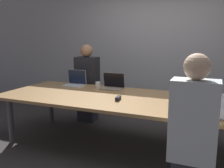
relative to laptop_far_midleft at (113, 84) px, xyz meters
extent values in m
plane|color=#383333|center=(0.37, -0.46, -0.79)|extent=(24.00, 24.00, 0.00)
cube|color=#ADADB2|center=(0.37, 1.45, 0.61)|extent=(12.00, 0.06, 2.80)
cube|color=#9E7547|center=(0.37, -0.46, -0.09)|extent=(3.50, 1.31, 0.04)
cylinder|color=#4C4C51|center=(-1.20, -0.94, -0.45)|extent=(0.08, 0.08, 0.68)
cylinder|color=#4C4C51|center=(-1.20, 0.01, -0.45)|extent=(0.08, 0.08, 0.68)
cube|color=gray|center=(0.00, -0.05, -0.06)|extent=(0.34, 0.22, 0.02)
cube|color=gray|center=(0.00, 0.05, 0.06)|extent=(0.35, 0.05, 0.23)
cube|color=black|center=(0.00, 0.04, 0.06)|extent=(0.34, 0.05, 0.22)
cylinder|color=white|center=(-0.25, -0.02, -0.02)|extent=(0.08, 0.08, 0.10)
cube|color=silver|center=(-0.68, -0.05, -0.06)|extent=(0.32, 0.24, 0.02)
cube|color=silver|center=(-0.68, 0.07, 0.07)|extent=(0.33, 0.03, 0.24)
cube|color=#0F1933|center=(-0.68, 0.06, 0.07)|extent=(0.32, 0.03, 0.24)
cube|color=#2D2D38|center=(-0.65, 0.36, -0.57)|extent=(0.32, 0.24, 0.45)
cube|color=#232328|center=(-0.65, 0.36, 0.02)|extent=(0.40, 0.24, 0.72)
sphere|color=#9E7051|center=(-0.65, 0.36, 0.49)|extent=(0.22, 0.22, 0.22)
cube|color=#B7B7BC|center=(1.40, -0.87, -0.06)|extent=(0.36, 0.24, 0.02)
cube|color=#B7B7BC|center=(1.40, -0.96, 0.07)|extent=(0.36, 0.08, 0.24)
cube|color=black|center=(1.40, -0.95, 0.06)|extent=(0.36, 0.08, 0.23)
cube|color=silver|center=(1.33, -1.38, 0.02)|extent=(0.40, 0.24, 0.72)
sphere|color=beige|center=(1.33, -1.38, 0.49)|extent=(0.22, 0.22, 0.22)
cube|color=gray|center=(1.27, -0.09, -0.06)|extent=(0.36, 0.21, 0.02)
cube|color=gray|center=(1.27, -0.01, 0.05)|extent=(0.36, 0.07, 0.21)
cube|color=black|center=(1.27, -0.02, 0.05)|extent=(0.36, 0.07, 0.21)
cylinder|color=white|center=(1.00, -0.14, -0.02)|extent=(0.07, 0.07, 0.10)
cube|color=black|center=(0.34, -0.63, -0.05)|extent=(0.06, 0.15, 0.05)
camera|label=1|loc=(1.47, -3.54, 0.73)|focal=40.00mm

